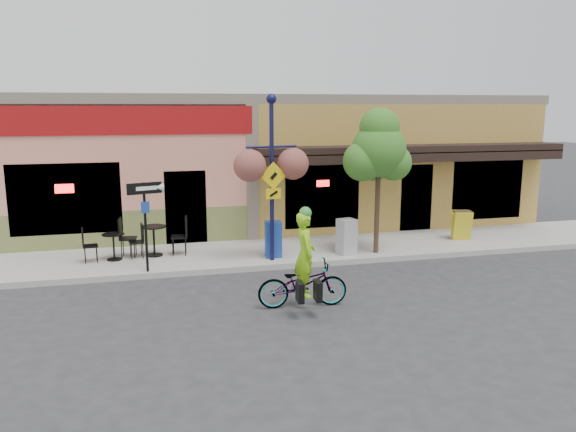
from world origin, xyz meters
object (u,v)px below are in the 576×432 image
object	(u,v)px
building	(259,158)
bicycle	(303,284)
one_way_sign	(146,228)
lamp_post	(272,179)
street_tree	(378,181)
newspaper_box_grey	(347,237)
newspaper_box_blue	(273,239)
cyclist_rider	(305,266)

from	to	relation	value
building	bicycle	size ratio (longest dim) A/B	9.70
one_way_sign	lamp_post	bearing A→B (deg)	-11.67
building	bicycle	bearing A→B (deg)	-95.92
street_tree	newspaper_box_grey	bearing A→B (deg)	175.81
lamp_post	street_tree	world-z (taller)	lamp_post
bicycle	lamp_post	size ratio (longest dim) A/B	0.44
one_way_sign	building	bearing A→B (deg)	41.97
street_tree	lamp_post	bearing A→B (deg)	-178.68
lamp_post	newspaper_box_grey	size ratio (longest dim) A/B	4.44
newspaper_box_blue	lamp_post	bearing A→B (deg)	-101.99
cyclist_rider	building	bearing A→B (deg)	-1.18
newspaper_box_blue	newspaper_box_grey	distance (m)	2.02
newspaper_box_blue	street_tree	xyz separation A→B (m)	(2.86, -0.25, 1.52)
building	cyclist_rider	bearing A→B (deg)	-95.63
one_way_sign	newspaper_box_grey	distance (m)	5.37
cyclist_rider	lamp_post	distance (m)	3.50
building	newspaper_box_grey	bearing A→B (deg)	-79.74
building	newspaper_box_blue	world-z (taller)	building
cyclist_rider	bicycle	bearing A→B (deg)	94.45
bicycle	street_tree	bearing A→B (deg)	-38.36
building	newspaper_box_blue	size ratio (longest dim) A/B	18.91
lamp_post	one_way_sign	distance (m)	3.38
cyclist_rider	one_way_sign	world-z (taller)	one_way_sign
building	lamp_post	bearing A→B (deg)	-98.27
cyclist_rider	newspaper_box_grey	bearing A→B (deg)	-28.15
lamp_post	bicycle	bearing A→B (deg)	-100.49
cyclist_rider	newspaper_box_grey	size ratio (longest dim) A/B	1.82
cyclist_rider	newspaper_box_blue	size ratio (longest dim) A/B	1.84
lamp_post	one_way_sign	bearing A→B (deg)	175.72
bicycle	cyclist_rider	xyz separation A→B (m)	(0.05, 0.00, 0.39)
newspaper_box_grey	cyclist_rider	bearing A→B (deg)	-137.62
one_way_sign	newspaper_box_grey	size ratio (longest dim) A/B	2.27
bicycle	cyclist_rider	bearing A→B (deg)	-85.55
cyclist_rider	street_tree	distance (m)	4.59
street_tree	one_way_sign	bearing A→B (deg)	-176.69
building	cyclist_rider	world-z (taller)	building
cyclist_rider	lamp_post	xyz separation A→B (m)	(0.01, 3.19, 1.42)
bicycle	lamp_post	distance (m)	3.67
newspaper_box_blue	street_tree	world-z (taller)	street_tree
building	one_way_sign	xyz separation A→B (m)	(-4.15, -6.85, -1.00)
newspaper_box_blue	newspaper_box_grey	world-z (taller)	newspaper_box_grey
newspaper_box_grey	one_way_sign	bearing A→B (deg)	169.48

